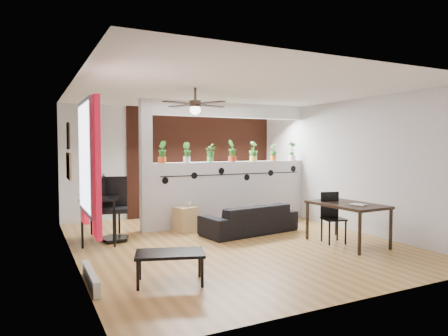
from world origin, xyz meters
TOP-DOWN VIEW (x-y plane):
  - room_shell at (0.00, 0.00)m, footprint 6.30×7.10m
  - partition_wall at (0.80, 1.50)m, footprint 3.60×0.18m
  - ceiling_header at (0.80, 1.50)m, footprint 3.60×0.18m
  - pier_column at (-1.11, 1.50)m, footprint 0.22×0.20m
  - brick_panel at (0.80, 2.97)m, footprint 3.90×0.05m
  - vine_decal at (0.80, 1.40)m, footprint 3.31×0.01m
  - window_assembly at (-2.56, -1.20)m, footprint 0.09×1.30m
  - baseboard_heater at (-2.54, -1.20)m, footprint 0.08×1.00m
  - corkboard at (-2.58, 0.95)m, footprint 0.03×0.60m
  - framed_art at (-2.58, 0.90)m, footprint 0.03×0.34m
  - ceiling_fan at (-0.80, -0.30)m, footprint 1.19×1.19m
  - potted_plant_0 at (-0.78, 1.50)m, footprint 0.19×0.23m
  - potted_plant_1 at (-0.25, 1.50)m, footprint 0.25×0.27m
  - potted_plant_2 at (0.27, 1.50)m, footprint 0.16×0.20m
  - potted_plant_3 at (0.80, 1.50)m, footprint 0.30×0.32m
  - potted_plant_4 at (1.33, 1.50)m, footprint 0.27×0.24m
  - potted_plant_5 at (1.85, 1.50)m, footprint 0.16×0.20m
  - potted_plant_6 at (2.38, 1.50)m, footprint 0.26×0.28m
  - sofa at (0.64, 0.48)m, footprint 1.89×0.95m
  - cube_shelf at (-0.42, 1.16)m, footprint 0.48×0.44m
  - cup at (-0.37, 1.16)m, footprint 0.16×0.16m
  - computer_desk at (-2.02, 1.10)m, footprint 0.88×1.25m
  - monitor at (-2.02, 1.25)m, footprint 0.34×0.11m
  - office_chair at (-1.82, 1.04)m, footprint 0.58×0.58m
  - dining_table at (1.69, -1.04)m, footprint 0.84×1.32m
  - book at (1.59, -1.34)m, footprint 0.23×0.27m
  - folding_chair at (1.57, -0.79)m, footprint 0.43×0.43m
  - coffee_table at (-1.66, -1.57)m, footprint 0.93×0.69m

SIDE VIEW (x-z plane):
  - baseboard_heater at x=-2.54m, z-range 0.00..0.18m
  - cube_shelf at x=-0.42m, z-range 0.00..0.49m
  - sofa at x=0.64m, z-range 0.00..0.53m
  - coffee_table at x=-1.66m, z-range 0.15..0.54m
  - office_chair at x=-1.82m, z-range -0.07..1.05m
  - folding_chair at x=1.57m, z-range 0.08..0.96m
  - cup at x=-0.37m, z-range 0.49..0.59m
  - dining_table at x=1.69m, z-range 0.28..0.99m
  - partition_wall at x=0.80m, z-range 0.00..1.35m
  - book at x=1.59m, z-range 0.71..0.73m
  - computer_desk at x=-2.02m, z-range 0.33..1.15m
  - monitor at x=-2.02m, z-range 0.82..1.01m
  - vine_decal at x=0.80m, z-range 0.93..1.23m
  - room_shell at x=0.00m, z-range -0.15..2.75m
  - pier_column at x=-1.11m, z-range 0.00..2.60m
  - brick_panel at x=0.80m, z-range 0.00..2.60m
  - corkboard at x=-2.58m, z-range 1.12..1.58m
  - window_assembly at x=-2.56m, z-range 0.73..2.28m
  - potted_plant_2 at x=0.27m, z-range 1.36..1.75m
  - potted_plant_5 at x=1.85m, z-range 1.36..1.75m
  - potted_plant_1 at x=-0.25m, z-range 1.36..1.78m
  - potted_plant_4 at x=1.33m, z-range 1.36..1.80m
  - potted_plant_6 at x=2.38m, z-range 1.36..1.80m
  - potted_plant_0 at x=-0.78m, z-range 1.36..1.81m
  - potted_plant_3 at x=0.80m, z-range 1.36..1.84m
  - framed_art at x=-2.58m, z-range 1.63..2.07m
  - ceiling_fan at x=-0.80m, z-range 2.10..2.53m
  - ceiling_header at x=0.80m, z-range 2.30..2.60m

